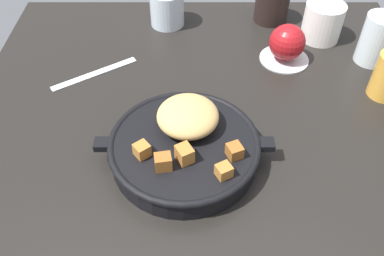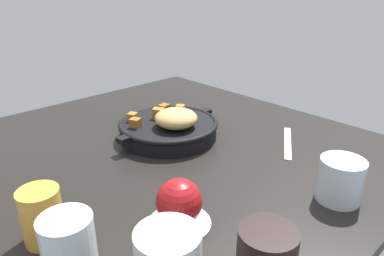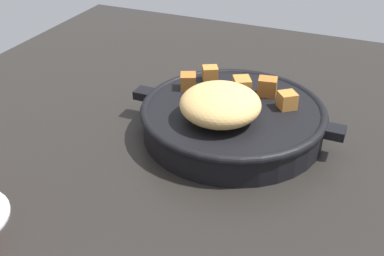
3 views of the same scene
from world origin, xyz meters
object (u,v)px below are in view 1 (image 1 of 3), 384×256
at_px(butter_knife, 93,74).
at_px(coffee_mug_dark, 270,5).
at_px(red_apple, 286,42).
at_px(water_glass_short, 166,8).
at_px(water_glass_tall, 375,39).
at_px(cast_iron_skillet, 184,144).
at_px(ceramic_mug_white, 321,22).

relative_size(butter_knife, coffee_mug_dark, 2.33).
relative_size(red_apple, coffee_mug_dark, 0.95).
relative_size(water_glass_short, coffee_mug_dark, 1.00).
bearing_deg(water_glass_short, butter_knife, -126.11).
bearing_deg(water_glass_tall, water_glass_short, 161.49).
xyz_separation_m(cast_iron_skillet, water_glass_short, (-0.05, 0.42, 0.01)).
xyz_separation_m(red_apple, water_glass_tall, (0.18, -0.00, 0.01)).
bearing_deg(red_apple, butter_knife, -172.79).
bearing_deg(cast_iron_skillet, water_glass_short, 96.36).
height_order(butter_knife, water_glass_short, water_glass_short).
relative_size(butter_knife, water_glass_short, 2.32).
bearing_deg(red_apple, water_glass_tall, -0.66).
relative_size(water_glass_short, water_glass_tall, 0.77).
xyz_separation_m(cast_iron_skillet, water_glass_tall, (0.39, 0.27, 0.02)).
relative_size(cast_iron_skillet, red_apple, 3.86).
relative_size(cast_iron_skillet, butter_knife, 1.57).
distance_m(red_apple, water_glass_tall, 0.18).
bearing_deg(water_glass_tall, coffee_mug_dark, 139.28).
relative_size(red_apple, butter_knife, 0.41).
bearing_deg(red_apple, ceramic_mug_white, 42.00).
bearing_deg(coffee_mug_dark, water_glass_short, -175.80).
distance_m(red_apple, water_glass_short, 0.30).
height_order(butter_knife, water_glass_tall, water_glass_tall).
relative_size(cast_iron_skillet, ceramic_mug_white, 3.35).
relative_size(coffee_mug_dark, ceramic_mug_white, 0.92).
distance_m(cast_iron_skillet, water_glass_tall, 0.48).
distance_m(cast_iron_skillet, red_apple, 0.35).
bearing_deg(red_apple, water_glass_short, 150.49).
bearing_deg(cast_iron_skillet, ceramic_mug_white, 49.74).
bearing_deg(butter_knife, water_glass_short, 20.68).
height_order(cast_iron_skillet, red_apple, cast_iron_skillet).
bearing_deg(cast_iron_skillet, butter_knife, 130.32).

